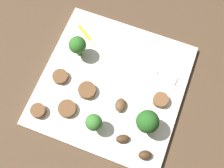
# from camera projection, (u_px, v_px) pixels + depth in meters

# --- Properties ---
(ground_plane) EXTENTS (1.40, 1.40, 0.00)m
(ground_plane) POSITION_uv_depth(u_px,v_px,m) (112.00, 86.00, 0.57)
(ground_plane) COLOR #4C3826
(plate) EXTENTS (0.26, 0.26, 0.01)m
(plate) POSITION_uv_depth(u_px,v_px,m) (112.00, 85.00, 0.56)
(plate) COLOR white
(plate) RESTS_ON ground_plane
(fork) EXTENTS (0.18, 0.03, 0.00)m
(fork) POSITION_uv_depth(u_px,v_px,m) (140.00, 64.00, 0.57)
(fork) COLOR silver
(fork) RESTS_ON plate
(broccoli_floret_0) EXTENTS (0.04, 0.04, 0.06)m
(broccoli_floret_0) POSITION_uv_depth(u_px,v_px,m) (148.00, 122.00, 0.49)
(broccoli_floret_0) COLOR #296420
(broccoli_floret_0) RESTS_ON plate
(broccoli_floret_1) EXTENTS (0.03, 0.03, 0.05)m
(broccoli_floret_1) POSITION_uv_depth(u_px,v_px,m) (92.00, 122.00, 0.50)
(broccoli_floret_1) COLOR #408630
(broccoli_floret_1) RESTS_ON plate
(broccoli_floret_2) EXTENTS (0.03, 0.03, 0.05)m
(broccoli_floret_2) POSITION_uv_depth(u_px,v_px,m) (78.00, 45.00, 0.54)
(broccoli_floret_2) COLOR #347525
(broccoli_floret_2) RESTS_ON plate
(sausage_slice_0) EXTENTS (0.04, 0.04, 0.01)m
(sausage_slice_0) POSITION_uv_depth(u_px,v_px,m) (67.00, 109.00, 0.53)
(sausage_slice_0) COLOR brown
(sausage_slice_0) RESTS_ON plate
(sausage_slice_1) EXTENTS (0.04, 0.04, 0.01)m
(sausage_slice_1) POSITION_uv_depth(u_px,v_px,m) (160.00, 102.00, 0.54)
(sausage_slice_1) COLOR brown
(sausage_slice_1) RESTS_ON plate
(sausage_slice_2) EXTENTS (0.05, 0.05, 0.01)m
(sausage_slice_2) POSITION_uv_depth(u_px,v_px,m) (87.00, 90.00, 0.54)
(sausage_slice_2) COLOR brown
(sausage_slice_2) RESTS_ON plate
(sausage_slice_3) EXTENTS (0.04, 0.04, 0.01)m
(sausage_slice_3) POSITION_uv_depth(u_px,v_px,m) (60.00, 77.00, 0.55)
(sausage_slice_3) COLOR brown
(sausage_slice_3) RESTS_ON plate
(sausage_slice_4) EXTENTS (0.04, 0.04, 0.01)m
(sausage_slice_4) POSITION_uv_depth(u_px,v_px,m) (38.00, 111.00, 0.53)
(sausage_slice_4) COLOR brown
(sausage_slice_4) RESTS_ON plate
(mushroom_0) EXTENTS (0.02, 0.03, 0.01)m
(mushroom_0) POSITION_uv_depth(u_px,v_px,m) (120.00, 105.00, 0.53)
(mushroom_0) COLOR brown
(mushroom_0) RESTS_ON plate
(mushroom_1) EXTENTS (0.03, 0.02, 0.01)m
(mushroom_1) POSITION_uv_depth(u_px,v_px,m) (123.00, 139.00, 0.51)
(mushroom_1) COLOR #422B19
(mushroom_1) RESTS_ON plate
(mushroom_2) EXTENTS (0.03, 0.02, 0.01)m
(mushroom_2) POSITION_uv_depth(u_px,v_px,m) (145.00, 155.00, 0.50)
(mushroom_2) COLOR #422B19
(mushroom_2) RESTS_ON plate
(pepper_strip_0) EXTENTS (0.05, 0.03, 0.00)m
(pepper_strip_0) POSITION_uv_depth(u_px,v_px,m) (87.00, 35.00, 0.59)
(pepper_strip_0) COLOR yellow
(pepper_strip_0) RESTS_ON plate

